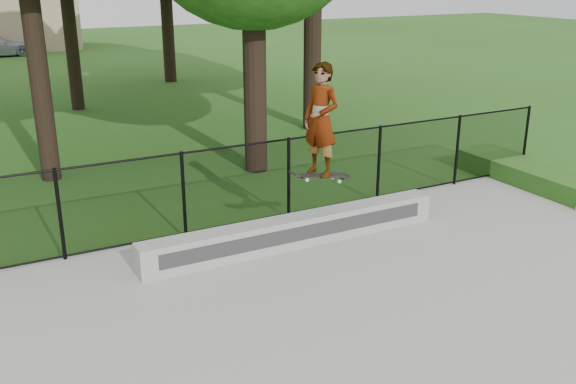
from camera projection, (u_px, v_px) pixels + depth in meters
name	position (u px, v px, depth m)	size (l,w,h in m)	color
grind_ledge	(295.00, 231.00, 10.59)	(5.30, 0.40, 0.49)	#9A9A96
skater_airborne	(321.00, 122.00, 9.93)	(0.84, 0.75, 1.92)	black
chainlink_fence	(184.00, 195.00, 10.76)	(16.06, 0.06, 1.50)	black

